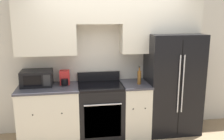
% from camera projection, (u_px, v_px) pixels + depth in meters
% --- Properties ---
extents(wall_back, '(8.00, 0.39, 2.60)m').
position_uv_depth(wall_back, '(110.00, 46.00, 4.38)').
color(wall_back, beige).
rests_on(wall_back, ground_plane).
extents(lower_cabinets_left, '(1.01, 0.64, 0.93)m').
position_uv_depth(lower_cabinets_left, '(50.00, 113.00, 4.19)').
color(lower_cabinets_left, beige).
rests_on(lower_cabinets_left, ground_plane).
extents(lower_cabinets_right, '(0.48, 0.64, 0.93)m').
position_uv_depth(lower_cabinets_right, '(135.00, 108.00, 4.41)').
color(lower_cabinets_right, beige).
rests_on(lower_cabinets_right, ground_plane).
extents(oven_range, '(0.75, 0.65, 1.09)m').
position_uv_depth(oven_range, '(101.00, 110.00, 4.32)').
color(oven_range, black).
rests_on(oven_range, ground_plane).
extents(refrigerator, '(0.92, 0.80, 1.77)m').
position_uv_depth(refrigerator, '(171.00, 83.00, 4.49)').
color(refrigerator, black).
rests_on(refrigerator, ground_plane).
extents(microwave, '(0.51, 0.36, 0.26)m').
position_uv_depth(microwave, '(37.00, 78.00, 4.14)').
color(microwave, black).
rests_on(microwave, lower_cabinets_left).
extents(bottle, '(0.06, 0.06, 0.32)m').
position_uv_depth(bottle, '(139.00, 77.00, 4.23)').
color(bottle, brown).
rests_on(bottle, lower_cabinets_right).
extents(coffee_maker, '(0.17, 0.24, 0.24)m').
position_uv_depth(coffee_maker, '(65.00, 78.00, 4.23)').
color(coffee_maker, '#B22323').
rests_on(coffee_maker, lower_cabinets_left).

